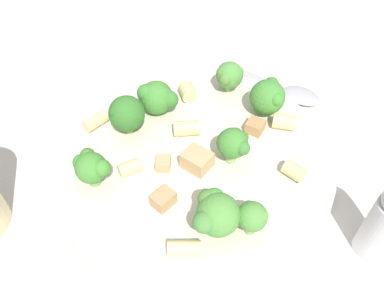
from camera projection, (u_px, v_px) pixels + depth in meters
The scene contains 22 objects.
ground_plane at pixel (192, 172), 0.42m from camera, with size 2.00×2.00×0.00m, color beige.
pasta_bowl at pixel (192, 160), 0.40m from camera, with size 0.29×0.29×0.04m.
broccoli_floret_0 at pixel (268, 97), 0.42m from camera, with size 0.04×0.04×0.04m.
broccoli_floret_1 at pixel (91, 167), 0.35m from camera, with size 0.03×0.04×0.04m.
broccoli_floret_2 at pixel (252, 216), 0.31m from camera, with size 0.03×0.03×0.04m.
broccoli_floret_3 at pixel (234, 143), 0.36m from camera, with size 0.03×0.03×0.04m.
broccoli_floret_4 at pixel (215, 213), 0.31m from camera, with size 0.04×0.04×0.04m.
broccoli_floret_5 at pixel (157, 98), 0.42m from camera, with size 0.04×0.04×0.04m.
broccoli_floret_6 at pixel (126, 113), 0.40m from camera, with size 0.04×0.04×0.04m.
broccoli_floret_7 at pixel (229, 76), 0.44m from camera, with size 0.03×0.03×0.04m.
rigatoni_0 at pixel (96, 121), 0.41m from camera, with size 0.01×0.01×0.03m, color beige.
rigatoni_1 at pixel (284, 122), 0.41m from camera, with size 0.02×0.02×0.02m, color beige.
rigatoni_2 at pixel (294, 171), 0.36m from camera, with size 0.02×0.02×0.02m, color beige.
rigatoni_3 at pixel (188, 92), 0.45m from camera, with size 0.02×0.02×0.02m, color beige.
rigatoni_4 at pixel (184, 248), 0.31m from camera, with size 0.01×0.01×0.03m, color beige.
rigatoni_5 at pixel (130, 168), 0.37m from camera, with size 0.01×0.01×0.02m, color beige.
rigatoni_6 at pixel (183, 129), 0.40m from camera, with size 0.02×0.02×0.03m, color beige.
chicken_chunk_0 at pixel (255, 127), 0.41m from camera, with size 0.02×0.02×0.01m, color tan.
chicken_chunk_1 at pixel (163, 163), 0.37m from camera, with size 0.02×0.01×0.01m, color tan.
chicken_chunk_2 at pixel (163, 199), 0.34m from camera, with size 0.02×0.02×0.01m, color tan.
chicken_chunk_3 at pixel (199, 160), 0.37m from camera, with size 0.03×0.02×0.02m, color tan.
spoon at pixel (287, 90), 0.51m from camera, with size 0.14×0.12×0.01m.
Camera 1 is at (-0.26, 0.06, 0.32)m, focal length 35.00 mm.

